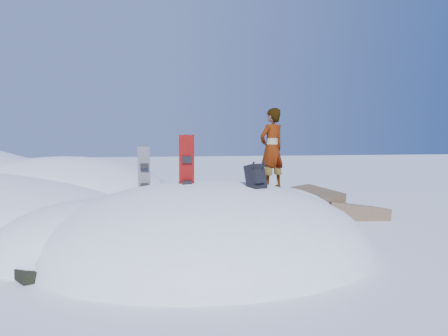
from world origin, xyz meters
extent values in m
plane|color=white|center=(0.00, 0.00, 0.00)|extent=(120.00, 120.00, 0.00)
ellipsoid|color=white|center=(0.00, 0.00, 0.00)|extent=(7.00, 6.00, 3.00)
ellipsoid|color=white|center=(-2.20, 0.60, 0.00)|extent=(4.40, 4.00, 2.20)
ellipsoid|color=white|center=(1.80, 0.80, 0.00)|extent=(3.60, 3.20, 2.50)
ellipsoid|color=white|center=(-3.50, 7.50, 0.00)|extent=(8.00, 8.00, 3.60)
cube|color=brown|center=(3.60, 3.40, 0.10)|extent=(2.82, 2.41, 1.62)
cube|color=brown|center=(5.20, 3.00, -0.10)|extent=(2.16, 1.80, 1.33)
cube|color=brown|center=(4.20, 4.60, 0.00)|extent=(2.08, 2.01, 1.10)
ellipsoid|color=white|center=(3.20, 2.40, 0.00)|extent=(3.20, 2.40, 1.00)
cube|color=red|center=(-0.47, -0.30, 1.64)|extent=(0.33, 0.26, 1.60)
cube|color=black|center=(-0.47, -0.36, 1.96)|extent=(0.21, 0.15, 0.14)
cube|color=black|center=(-0.47, -0.36, 1.48)|extent=(0.21, 0.15, 0.14)
cube|color=black|center=(-1.24, 0.46, 1.52)|extent=(0.26, 0.25, 1.36)
cube|color=black|center=(-1.24, 0.40, 1.80)|extent=(0.17, 0.11, 0.12)
cube|color=black|center=(-1.24, 0.40, 1.38)|extent=(0.17, 0.11, 0.12)
cube|color=black|center=(0.84, -0.67, 1.61)|extent=(0.47, 0.46, 0.53)
cube|color=black|center=(0.84, -0.82, 1.63)|extent=(0.29, 0.26, 0.29)
cylinder|color=black|center=(0.73, -0.79, 1.74)|extent=(0.04, 0.20, 0.36)
cylinder|color=black|center=(0.94, -0.79, 1.74)|extent=(0.04, 0.20, 0.36)
cube|color=black|center=(-3.12, -1.03, 0.10)|extent=(0.76, 0.68, 0.17)
cube|color=black|center=(-2.83, -0.83, 0.17)|extent=(0.37, 0.28, 0.12)
imported|color=slate|center=(1.46, 0.08, 2.15)|extent=(0.75, 0.63, 1.74)
camera|label=1|loc=(-1.94, -8.76, 2.29)|focal=35.00mm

